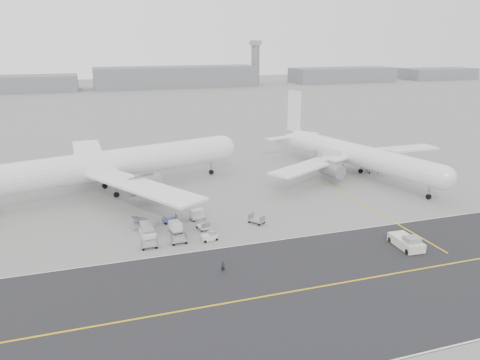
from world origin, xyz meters
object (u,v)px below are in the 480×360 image
object	(u,v)px
control_tower	(255,62)
airliner_b	(354,154)
airliner_a	(110,164)
jet_bridge	(347,157)
pushback_tug	(407,242)
ground_crew_a	(223,267)

from	to	relation	value
control_tower	airliner_b	world-z (taller)	control_tower
control_tower	airliner_b	bearing A→B (deg)	-104.41
airliner_a	jet_bridge	world-z (taller)	airliner_a
airliner_b	jet_bridge	world-z (taller)	airliner_b
control_tower	pushback_tug	xyz separation A→B (m)	(-74.82, -276.22, -15.30)
airliner_a	jet_bridge	distance (m)	55.73
control_tower	jet_bridge	size ratio (longest dim) A/B	1.93
pushback_tug	ground_crew_a	size ratio (longest dim) A/B	4.77
pushback_tug	ground_crew_a	xyz separation A→B (m)	(-29.92, 1.20, -0.10)
control_tower	jet_bridge	xyz separation A→B (m)	(-61.74, -235.32, -12.05)
airliner_b	pushback_tug	xyz separation A→B (m)	(-13.82, -38.92, -4.35)
pushback_tug	jet_bridge	world-z (taller)	jet_bridge
airliner_b	ground_crew_a	xyz separation A→B (m)	(-43.74, -37.73, -4.44)
jet_bridge	ground_crew_a	distance (m)	58.62
control_tower	ground_crew_a	xyz separation A→B (m)	(-104.74, -275.02, -15.40)
airliner_a	pushback_tug	distance (m)	61.09
control_tower	jet_bridge	distance (m)	243.58
airliner_b	jet_bridge	xyz separation A→B (m)	(-0.75, 1.98, -1.09)
control_tower	ground_crew_a	distance (m)	294.70
airliner_b	ground_crew_a	bearing A→B (deg)	-154.21
airliner_a	ground_crew_a	distance (m)	44.49
pushback_tug	airliner_b	bearing A→B (deg)	73.36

